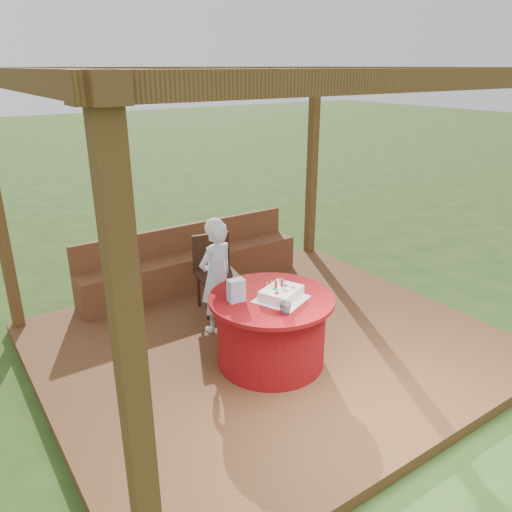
{
  "coord_description": "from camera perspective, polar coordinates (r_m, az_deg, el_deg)",
  "views": [
    {
      "loc": [
        -2.74,
        -3.74,
        2.85
      ],
      "look_at": [
        0.0,
        0.25,
        1.0
      ],
      "focal_mm": 35.0,
      "sensor_mm": 36.0,
      "label": 1
    }
  ],
  "objects": [
    {
      "name": "deck",
      "position": [
        5.41,
        1.52,
        -10.13
      ],
      "size": [
        4.5,
        4.0,
        0.12
      ],
      "primitive_type": "cube",
      "color": "brown",
      "rests_on": "ground"
    },
    {
      "name": "bench",
      "position": [
        6.59,
        -7.24,
        -1.23
      ],
      "size": [
        3.0,
        0.42,
        0.8
      ],
      "color": "brown",
      "rests_on": "deck"
    },
    {
      "name": "drinking_glass",
      "position": [
        4.37,
        3.36,
        -6.05
      ],
      "size": [
        0.13,
        0.13,
        0.1
      ],
      "primitive_type": "imported",
      "rotation": [
        0.0,
        0.0,
        -0.26
      ],
      "color": "silver",
      "rests_on": "table"
    },
    {
      "name": "elderly_woman",
      "position": [
        5.34,
        -4.58,
        -2.14
      ],
      "size": [
        0.5,
        0.39,
        1.27
      ],
      "color": "#A8D9FA",
      "rests_on": "deck"
    },
    {
      "name": "table",
      "position": [
        4.86,
        1.72,
        -8.37
      ],
      "size": [
        1.19,
        1.19,
        0.7
      ],
      "color": "#9C1111",
      "rests_on": "deck"
    },
    {
      "name": "chair",
      "position": [
        5.86,
        -4.72,
        -1.46
      ],
      "size": [
        0.53,
        0.53,
        0.9
      ],
      "color": "#321A10",
      "rests_on": "deck"
    },
    {
      "name": "gift_bag",
      "position": [
        4.57,
        -2.28,
        -3.94
      ],
      "size": [
        0.16,
        0.11,
        0.21
      ],
      "primitive_type": "cube",
      "rotation": [
        0.0,
        0.0,
        -0.1
      ],
      "color": "#C47EA5",
      "rests_on": "table"
    },
    {
      "name": "pergola",
      "position": [
        4.66,
        1.8,
        15.45
      ],
      "size": [
        4.5,
        4.0,
        2.72
      ],
      "color": "brown",
      "rests_on": "deck"
    },
    {
      "name": "ground",
      "position": [
        5.44,
        1.51,
        -10.67
      ],
      "size": [
        60.0,
        60.0,
        0.0
      ],
      "primitive_type": "plane",
      "color": "#284517",
      "rests_on": "ground"
    },
    {
      "name": "birthday_cake",
      "position": [
        4.63,
        2.92,
        -4.34
      ],
      "size": [
        0.54,
        0.54,
        0.18
      ],
      "color": "white",
      "rests_on": "table"
    }
  ]
}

